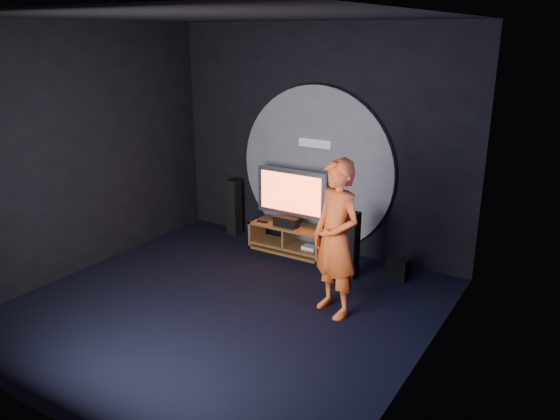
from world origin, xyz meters
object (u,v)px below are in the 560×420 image
at_px(tv, 291,194).
at_px(subwoofer, 399,268).
at_px(tower_speaker_left, 234,207).
at_px(tower_speaker_right, 351,245).
at_px(player, 336,239).
at_px(media_console, 289,240).

relative_size(tv, subwoofer, 4.10).
xyz_separation_m(tower_speaker_left, tower_speaker_right, (2.45, -0.56, 0.00)).
relative_size(subwoofer, player, 0.15).
bearing_deg(media_console, tv, 96.50).
distance_m(media_console, subwoofer, 1.84).
xyz_separation_m(tower_speaker_left, player, (2.72, -1.63, 0.50)).
bearing_deg(media_console, player, -43.41).
distance_m(tower_speaker_left, player, 3.21).
bearing_deg(player, tv, 159.70).
height_order(tower_speaker_right, player, player).
xyz_separation_m(media_console, tv, (-0.01, 0.07, 0.74)).
bearing_deg(player, tower_speaker_left, 173.48).
distance_m(tower_speaker_right, player, 1.21).
distance_m(media_console, tower_speaker_right, 1.30).
distance_m(media_console, tv, 0.74).
height_order(media_console, tower_speaker_right, tower_speaker_right).
height_order(tower_speaker_left, player, player).
relative_size(media_console, subwoofer, 4.32).
bearing_deg(subwoofer, media_console, 179.07).
bearing_deg(subwoofer, tower_speaker_left, 175.54).
bearing_deg(tower_speaker_left, tv, -6.65).
xyz_separation_m(subwoofer, player, (-0.34, -1.39, 0.84)).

